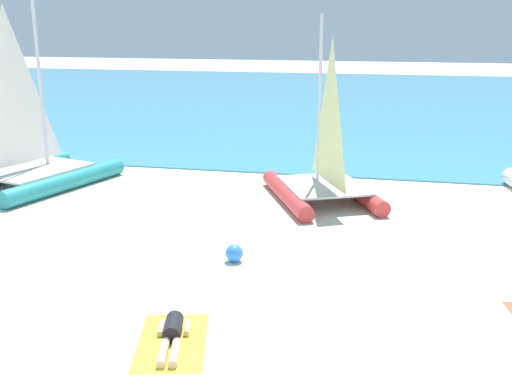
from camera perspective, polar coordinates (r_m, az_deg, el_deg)
name	(u,v)px	position (r m, az deg, el deg)	size (l,w,h in m)	color
ground_plane	(288,189)	(19.15, 2.97, 0.25)	(120.00, 120.00, 0.00)	beige
ocean_water	(343,100)	(40.44, 8.04, 8.33)	(120.00, 40.00, 0.05)	teal
sailboat_red	(323,175)	(17.80, 6.19, 1.58)	(3.99, 4.70, 5.22)	#CC3838
sailboat_teal	(32,158)	(20.48, -19.91, 2.98)	(4.25, 5.38, 6.15)	teal
towel_middle	(172,342)	(10.48, -7.71, -13.47)	(1.10, 1.90, 0.01)	yellow
sunbather_middle	(172,333)	(10.47, -7.69, -12.70)	(0.75, 1.56, 0.30)	black
beach_ball	(234,253)	(13.46, -2.02, -5.64)	(0.39, 0.39, 0.39)	#337FE5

